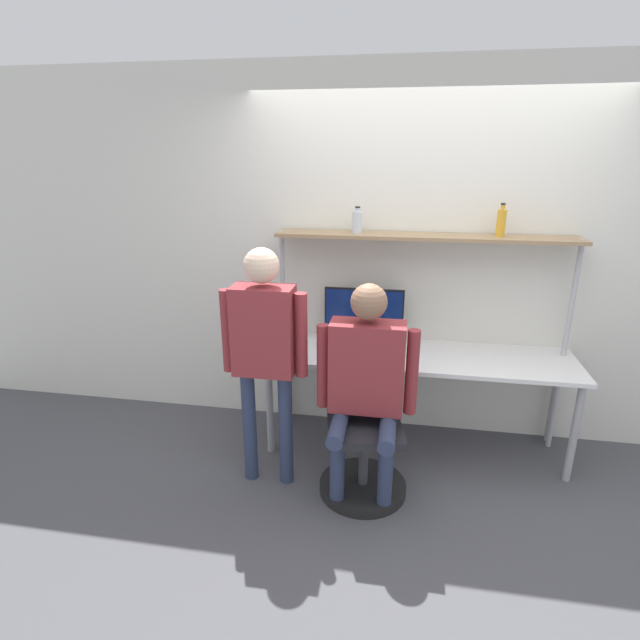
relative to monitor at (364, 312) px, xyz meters
name	(u,v)px	position (x,y,z in m)	size (l,w,h in m)	color
ground_plane	(411,471)	(0.40, -0.50, -0.97)	(12.00, 12.00, 0.00)	#4C4C51
wall_back	(422,260)	(0.40, 0.17, 0.38)	(8.00, 0.06, 2.70)	silver
desk	(417,363)	(0.40, -0.17, -0.31)	(2.17, 0.61, 0.74)	white
shelf_unit	(423,262)	(0.40, 0.00, 0.40)	(2.06, 0.27, 1.56)	#997A56
monitor	(364,312)	(0.00, 0.00, 0.00)	(0.58, 0.17, 0.42)	black
laptop	(378,349)	(0.13, -0.28, -0.17)	(0.32, 0.21, 0.22)	#BCBCC1
cell_phone	(413,362)	(0.37, -0.33, -0.23)	(0.07, 0.15, 0.01)	#264C8C
office_chair	(363,448)	(0.08, -0.72, -0.68)	(0.56, 0.56, 0.94)	black
person_seated	(366,376)	(0.09, -0.77, -0.15)	(0.61, 0.47, 1.38)	#2D3856
person_standing	(264,341)	(-0.55, -0.74, 0.02)	(0.54, 0.21, 1.57)	#2D3856
bottle_amber	(501,223)	(0.89, 0.00, 0.68)	(0.06, 0.06, 0.22)	gold
bottle_clear	(357,222)	(-0.06, 0.00, 0.66)	(0.07, 0.07, 0.18)	silver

